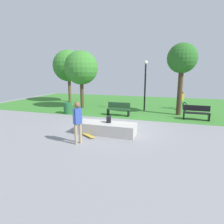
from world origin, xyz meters
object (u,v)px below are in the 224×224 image
at_px(skateboard_spare, 95,128).
at_px(backpack_on_ledge, 109,119).
at_px(tree_young_birch, 69,66).
at_px(tree_slender_maple, 182,60).
at_px(skater_performing_trick, 78,119).
at_px(tree_broad_elm, 81,68).
at_px(skateboard_by_ledge, 88,135).
at_px(trash_bin, 68,108).
at_px(park_bench_near_path, 118,109).
at_px(cyclist_on_bicycle, 182,102).
at_px(lamp_post, 145,80).
at_px(park_bench_center_lawn, 196,112).
at_px(concrete_ledge, 106,128).

bearing_deg(skateboard_spare, backpack_on_ledge, -21.70).
distance_m(backpack_on_ledge, skateboard_spare, 1.16).
bearing_deg(backpack_on_ledge, tree_young_birch, -151.93).
height_order(skateboard_spare, tree_slender_maple, tree_slender_maple).
bearing_deg(skater_performing_trick, backpack_on_ledge, 65.51).
bearing_deg(skater_performing_trick, tree_broad_elm, 115.16).
distance_m(skateboard_by_ledge, tree_slender_maple, 8.43).
bearing_deg(trash_bin, tree_young_birch, 118.24).
distance_m(skateboard_spare, tree_broad_elm, 7.28).
bearing_deg(park_bench_near_path, tree_slender_maple, 20.78).
distance_m(skateboard_by_ledge, tree_broad_elm, 8.25).
relative_size(skater_performing_trick, trash_bin, 2.19).
distance_m(backpack_on_ledge, park_bench_near_path, 4.04).
bearing_deg(skater_performing_trick, tree_slender_maple, 59.96).
xyz_separation_m(backpack_on_ledge, skater_performing_trick, (-0.79, -1.72, 0.35)).
relative_size(tree_slender_maple, trash_bin, 6.01).
height_order(tree_slender_maple, cyclist_on_bicycle, tree_slender_maple).
bearing_deg(tree_broad_elm, skater_performing_trick, -64.84).
height_order(skater_performing_trick, cyclist_on_bicycle, skater_performing_trick).
height_order(backpack_on_ledge, lamp_post, lamp_post).
relative_size(skateboard_by_ledge, tree_slender_maple, 0.16).
bearing_deg(park_bench_near_path, lamp_post, 56.83).
xyz_separation_m(skateboard_by_ledge, park_bench_center_lawn, (5.19, 5.11, 0.42)).
distance_m(skater_performing_trick, park_bench_center_lawn, 8.01).
relative_size(concrete_ledge, backpack_on_ledge, 9.18).
bearing_deg(skateboard_by_ledge, trash_bin, 130.09).
bearing_deg(skateboard_by_ledge, tree_broad_elm, 118.43).
xyz_separation_m(skater_performing_trick, cyclist_on_bicycle, (4.49, 9.43, -0.43)).
bearing_deg(skater_performing_trick, park_bench_near_path, 88.36).
height_order(concrete_ledge, skater_performing_trick, skater_performing_trick).
bearing_deg(skateboard_spare, tree_young_birch, 126.83).
height_order(tree_broad_elm, tree_slender_maple, tree_slender_maple).
xyz_separation_m(tree_slender_maple, trash_bin, (-7.76, -2.01, -3.41)).
bearing_deg(backpack_on_ledge, cyclist_on_bicycle, 143.03).
relative_size(skateboard_spare, park_bench_center_lawn, 0.51).
relative_size(tree_broad_elm, lamp_post, 1.23).
height_order(skateboard_spare, cyclist_on_bicycle, cyclist_on_bicycle).
bearing_deg(skateboard_by_ledge, skateboard_spare, 97.60).
bearing_deg(skater_performing_trick, skateboard_spare, 93.06).
bearing_deg(concrete_ledge, park_bench_center_lawn, 44.12).
bearing_deg(trash_bin, skateboard_spare, -42.22).
bearing_deg(lamp_post, skateboard_spare, -106.61).
height_order(concrete_ledge, trash_bin, trash_bin).
bearing_deg(tree_broad_elm, tree_young_birch, 134.52).
xyz_separation_m(skateboard_by_ledge, cyclist_on_bicycle, (4.45, 8.51, 0.57)).
distance_m(tree_young_birch, tree_broad_elm, 4.04).
distance_m(tree_broad_elm, trash_bin, 3.76).
height_order(backpack_on_ledge, skater_performing_trick, skater_performing_trick).
distance_m(tree_slender_maple, cyclist_on_bicycle, 3.89).
height_order(park_bench_center_lawn, lamp_post, lamp_post).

